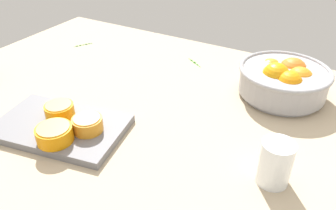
% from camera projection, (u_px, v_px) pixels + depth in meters
% --- Properties ---
extents(ground_plane, '(1.50, 1.01, 0.03)m').
position_uv_depth(ground_plane, '(164.00, 121.00, 0.88)').
color(ground_plane, tan).
extents(fruit_bowl, '(0.25, 0.25, 0.11)m').
position_uv_depth(fruit_bowl, '(284.00, 80.00, 0.94)').
color(fruit_bowl, '#99999E').
rests_on(fruit_bowl, ground_plane).
extents(juice_glass, '(0.07, 0.07, 0.10)m').
position_uv_depth(juice_glass, '(275.00, 166.00, 0.66)').
color(juice_glass, white).
rests_on(juice_glass, ground_plane).
extents(cutting_board, '(0.34, 0.24, 0.02)m').
position_uv_depth(cutting_board, '(60.00, 127.00, 0.82)').
color(cutting_board, slate).
rests_on(cutting_board, ground_plane).
extents(orange_half_0, '(0.08, 0.08, 0.04)m').
position_uv_depth(orange_half_0, '(54.00, 134.00, 0.75)').
color(orange_half_0, orange).
rests_on(orange_half_0, cutting_board).
extents(orange_half_1, '(0.07, 0.07, 0.04)m').
position_uv_depth(orange_half_1, '(88.00, 124.00, 0.78)').
color(orange_half_1, orange).
rests_on(orange_half_1, cutting_board).
extents(orange_half_2, '(0.07, 0.07, 0.04)m').
position_uv_depth(orange_half_2, '(59.00, 110.00, 0.83)').
color(orange_half_2, orange).
rests_on(orange_half_2, cutting_board).
extents(herb_sprig_0, '(0.07, 0.04, 0.01)m').
position_uv_depth(herb_sprig_0, '(194.00, 62.00, 1.14)').
color(herb_sprig_0, '#3D9230').
rests_on(herb_sprig_0, ground_plane).
extents(herb_sprig_1, '(0.04, 0.06, 0.01)m').
position_uv_depth(herb_sprig_1, '(83.00, 44.00, 1.27)').
color(herb_sprig_1, '#518C46').
rests_on(herb_sprig_1, ground_plane).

